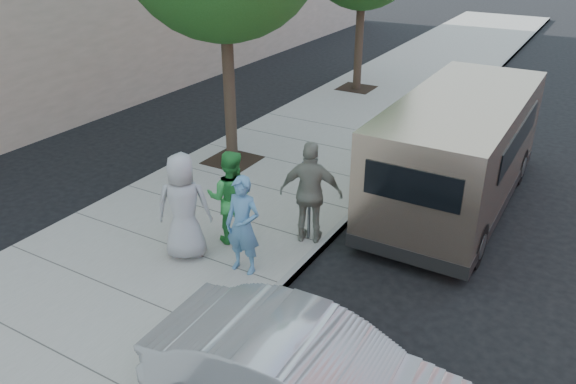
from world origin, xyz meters
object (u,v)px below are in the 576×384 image
object	(u,v)px
van	(459,149)
person_officer	(243,225)
sedan	(312,384)
person_gray_shirt	(184,207)
person_green_shirt	(231,197)
parking_meter	(310,185)
person_striped_polo	(311,193)

from	to	relation	value
van	person_officer	bearing A→B (deg)	-117.08
sedan	person_gray_shirt	bearing A→B (deg)	58.27
van	person_green_shirt	bearing A→B (deg)	-128.67
van	sedan	xyz separation A→B (m)	(0.16, -6.81, -0.59)
parking_meter	person_striped_polo	bearing A→B (deg)	-49.05
parking_meter	sedan	world-z (taller)	parking_meter
van	person_officer	world-z (taller)	van
person_green_shirt	person_striped_polo	size ratio (longest dim) A/B	0.92
van	person_striped_polo	world-z (taller)	van
van	person_officer	xyz separation A→B (m)	(-2.35, -4.57, -0.26)
person_gray_shirt	person_striped_polo	world-z (taller)	person_striped_polo
sedan	person_officer	size ratio (longest dim) A/B	2.40
van	person_gray_shirt	world-z (taller)	van
sedan	person_striped_polo	distance (m)	4.22
person_striped_polo	sedan	bearing A→B (deg)	99.76
person_officer	person_gray_shirt	size ratio (longest dim) A/B	0.90
parking_meter	sedan	distance (m)	4.31
parking_meter	sedan	size ratio (longest dim) A/B	0.36
person_officer	person_gray_shirt	world-z (taller)	person_gray_shirt
person_officer	parking_meter	bearing A→B (deg)	70.78
parking_meter	person_green_shirt	bearing A→B (deg)	-153.35
parking_meter	person_green_shirt	xyz separation A→B (m)	(-1.20, -0.80, -0.20)
sedan	person_green_shirt	size ratio (longest dim) A/B	2.34
person_green_shirt	person_striped_polo	xyz separation A→B (m)	(1.26, 0.74, 0.08)
person_green_shirt	person_gray_shirt	distance (m)	0.92
van	parking_meter	bearing A→B (deg)	-121.76
sedan	person_striped_polo	size ratio (longest dim) A/B	2.14
parking_meter	person_gray_shirt	world-z (taller)	person_gray_shirt
van	person_green_shirt	world-z (taller)	van
person_gray_shirt	person_striped_polo	size ratio (longest dim) A/B	0.99
person_striped_polo	van	bearing A→B (deg)	-139.29
person_officer	person_green_shirt	bearing A→B (deg)	134.08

